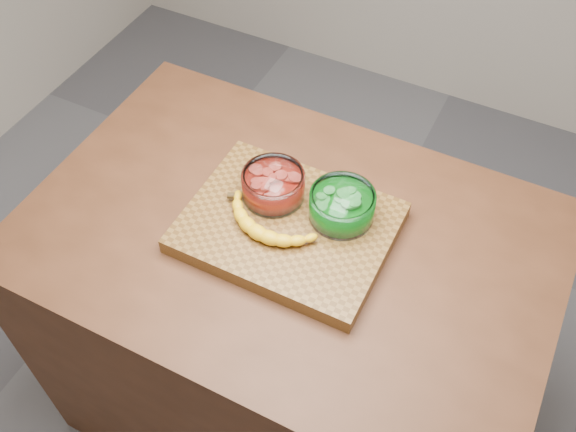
% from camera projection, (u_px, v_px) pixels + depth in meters
% --- Properties ---
extents(ground, '(3.50, 3.50, 0.00)m').
position_uv_depth(ground, '(288.00, 399.00, 2.14)').
color(ground, '#5D5C61').
rests_on(ground, ground).
extents(counter, '(1.20, 0.80, 0.90)m').
position_uv_depth(counter, '(288.00, 332.00, 1.79)').
color(counter, '#4E2A17').
rests_on(counter, ground).
extents(cutting_board, '(0.45, 0.35, 0.04)m').
position_uv_depth(cutting_board, '(288.00, 227.00, 1.43)').
color(cutting_board, brown).
rests_on(cutting_board, counter).
extents(bowl_red, '(0.14, 0.14, 0.07)m').
position_uv_depth(bowl_red, '(273.00, 185.00, 1.44)').
color(bowl_red, white).
rests_on(bowl_red, cutting_board).
extents(bowl_green, '(0.14, 0.14, 0.07)m').
position_uv_depth(bowl_green, '(342.00, 206.00, 1.40)').
color(bowl_green, white).
rests_on(bowl_green, cutting_board).
extents(banana, '(0.26, 0.13, 0.04)m').
position_uv_depth(banana, '(269.00, 223.00, 1.39)').
color(banana, yellow).
rests_on(banana, cutting_board).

